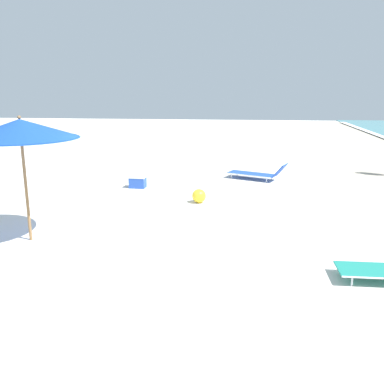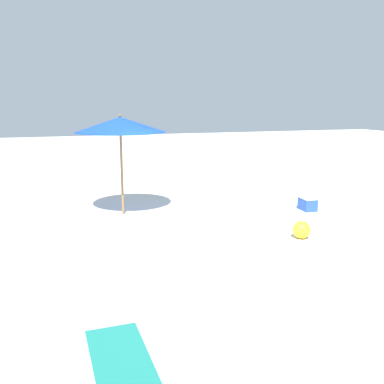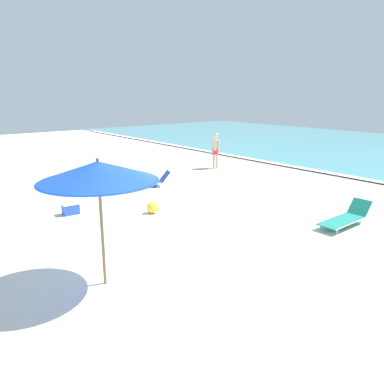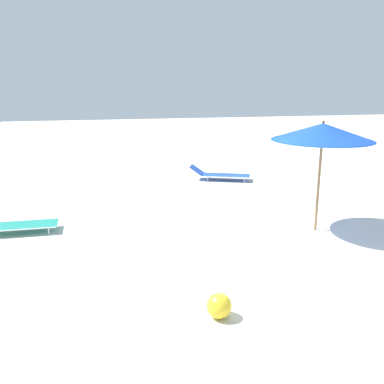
{
  "view_description": "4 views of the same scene",
  "coord_description": "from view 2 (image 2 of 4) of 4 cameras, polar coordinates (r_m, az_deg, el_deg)",
  "views": [
    {
      "loc": [
        8.94,
        1.69,
        3.13
      ],
      "look_at": [
        0.81,
        0.84,
        1.06
      ],
      "focal_mm": 40.0,
      "sensor_mm": 36.0,
      "label": 1
    },
    {
      "loc": [
        2.83,
        8.13,
        2.81
      ],
      "look_at": [
        0.17,
        0.48,
        1.12
      ],
      "focal_mm": 40.0,
      "sensor_mm": 36.0,
      "label": 2
    },
    {
      "loc": [
        7.36,
        -5.38,
        3.68
      ],
      "look_at": [
        -0.09,
        0.63,
        1.14
      ],
      "focal_mm": 35.0,
      "sensor_mm": 36.0,
      "label": 3
    },
    {
      "loc": [
        -7.63,
        2.27,
        3.42
      ],
      "look_at": [
        0.84,
        0.49,
        1.12
      ],
      "focal_mm": 40.0,
      "sensor_mm": 36.0,
      "label": 4
    }
  ],
  "objects": [
    {
      "name": "ground_plane",
      "position": [
        9.07,
        0.03,
        -6.77
      ],
      "size": [
        60.0,
        60.0,
        0.16
      ],
      "color": "silver"
    },
    {
      "name": "beach_umbrella",
      "position": [
        10.78,
        -9.55,
        8.81
      ],
      "size": [
        2.25,
        2.25,
        2.54
      ],
      "color": "olive",
      "rests_on": "ground_plane"
    },
    {
      "name": "sun_lounger_near_water_left",
      "position": [
        4.56,
        -8.65,
        -22.99
      ],
      "size": [
        0.64,
        1.98,
        0.61
      ],
      "rotation": [
        0.0,
        0.0,
        0.01
      ],
      "color": "#1E8475",
      "rests_on": "ground_plane"
    },
    {
      "name": "beach_ball",
      "position": [
        9.33,
        14.39,
        -4.91
      ],
      "size": [
        0.38,
        0.38,
        0.38
      ],
      "color": "yellow",
      "rests_on": "ground_plane"
    },
    {
      "name": "cooler_box",
      "position": [
        11.8,
        15.16,
        -1.46
      ],
      "size": [
        0.39,
        0.53,
        0.37
      ],
      "rotation": [
        0.0,
        0.0,
        4.63
      ],
      "color": "blue",
      "rests_on": "ground_plane"
    }
  ]
}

